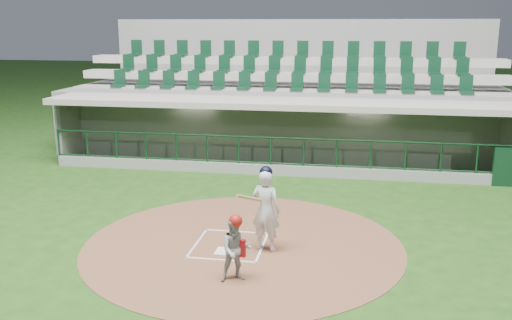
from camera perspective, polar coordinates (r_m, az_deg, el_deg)
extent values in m
plane|color=#1C4112|center=(13.26, -2.39, -8.06)|extent=(120.00, 120.00, 0.00)
cylinder|color=brown|center=(13.01, -1.28, -8.44)|extent=(7.20, 7.20, 0.01)
cube|color=white|center=(12.62, -3.08, -9.11)|extent=(0.43, 0.43, 0.02)
cube|color=silver|center=(13.15, -5.90, -8.22)|extent=(0.05, 1.80, 0.01)
cube|color=white|center=(12.84, 0.62, -8.69)|extent=(0.05, 1.80, 0.01)
cube|color=white|center=(13.75, -1.90, -7.17)|extent=(1.55, 0.05, 0.01)
cube|color=white|center=(12.21, -3.56, -9.93)|extent=(1.55, 0.05, 0.01)
cube|color=slate|center=(20.45, 2.11, -1.87)|extent=(15.00, 3.00, 0.10)
cube|color=slate|center=(21.68, 2.73, 2.81)|extent=(15.00, 0.20, 2.70)
cube|color=beige|center=(21.52, 2.70, 3.40)|extent=(13.50, 0.04, 0.90)
cube|color=slate|center=(22.39, -17.25, 2.55)|extent=(0.20, 3.00, 2.70)
cube|color=slate|center=(20.52, 23.38, 1.09)|extent=(0.20, 3.00, 2.70)
cube|color=#A59E95|center=(19.64, 2.08, 5.98)|extent=(15.40, 3.50, 0.20)
cube|color=gray|center=(18.79, 1.48, -1.05)|extent=(15.00, 0.15, 0.40)
cube|color=black|center=(18.45, 1.51, 3.69)|extent=(15.00, 0.01, 0.95)
cube|color=brown|center=(21.39, 2.51, -0.42)|extent=(12.75, 0.40, 0.45)
cube|color=white|center=(20.52, -6.19, 5.87)|extent=(1.30, 0.35, 0.04)
cube|color=white|center=(19.72, 10.89, 5.40)|extent=(1.30, 0.35, 0.04)
imported|color=#B01214|center=(22.29, -9.89, 1.48)|extent=(1.17, 0.90, 1.60)
imported|color=maroon|center=(21.36, -3.99, 1.21)|extent=(0.97, 0.41, 1.66)
imported|color=#AC1D12|center=(20.96, 6.06, 1.15)|extent=(0.93, 0.64, 1.82)
imported|color=maroon|center=(21.14, 17.14, 0.57)|extent=(1.61, 0.58, 1.71)
cube|color=slate|center=(23.24, 3.26, 4.28)|extent=(17.00, 6.50, 2.50)
cube|color=gray|center=(21.61, 2.83, 6.66)|extent=(16.60, 0.95, 0.30)
cube|color=#AEA89D|center=(22.49, 3.15, 8.34)|extent=(16.60, 0.95, 0.30)
cube|color=#AEAA9D|center=(23.38, 3.45, 9.88)|extent=(16.60, 0.95, 0.30)
cube|color=gray|center=(26.38, 4.18, 8.37)|extent=(17.00, 0.25, 5.05)
imported|color=silver|center=(12.41, 0.99, -5.04)|extent=(0.76, 0.60, 1.82)
sphere|color=black|center=(12.17, 1.00, -1.24)|extent=(0.28, 0.28, 0.28)
cylinder|color=#A08049|center=(12.11, -0.36, -3.88)|extent=(0.58, 0.79, 0.39)
imported|color=#98989E|center=(11.07, -2.03, -8.95)|extent=(0.75, 0.67, 1.26)
sphere|color=#A51711|center=(10.86, -2.05, -6.13)|extent=(0.26, 0.26, 0.26)
cube|color=#AA1218|center=(11.22, -1.87, -8.77)|extent=(0.32, 0.10, 0.35)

